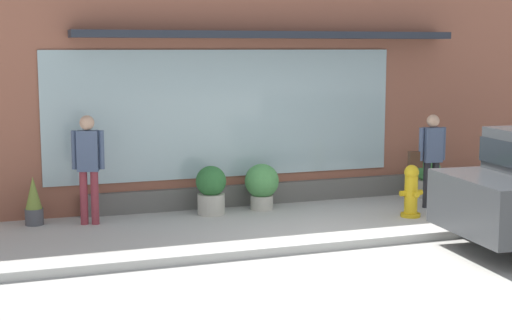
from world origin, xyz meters
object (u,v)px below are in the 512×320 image
Objects in this scene: pedestrian_with_handbag at (431,154)px; potted_plant_near_hydrant at (211,189)px; fire_hydrant at (411,191)px; pedestrian_passerby at (88,161)px; potted_plant_low_front at (479,179)px; potted_plant_doorstep at (262,184)px; potted_plant_window_left at (34,202)px; potted_plant_corner_tall at (428,176)px.

pedestrian_with_handbag is 3.77m from potted_plant_near_hydrant.
fire_hydrant is 0.50× the size of pedestrian_passerby.
potted_plant_low_front is at bearing 0.21° from potted_plant_near_hydrant.
pedestrian_passerby is 2.18× the size of potted_plant_doorstep.
pedestrian_with_handbag is 2.10× the size of potted_plant_window_left.
potted_plant_near_hydrant is (2.78, -0.20, 0.06)m from potted_plant_window_left.
potted_plant_doorstep is 3.21m from potted_plant_corner_tall.
pedestrian_with_handbag is 6.54m from potted_plant_window_left.
pedestrian_passerby is 2.11× the size of potted_plant_near_hydrant.
fire_hydrant is 1.09× the size of potted_plant_doorstep.
potted_plant_doorstep is (2.88, 0.13, -0.56)m from pedestrian_passerby.
pedestrian_passerby reaches higher than pedestrian_with_handbag.
pedestrian_passerby is at bearing 166.19° from fire_hydrant.
pedestrian_passerby is 2.29× the size of potted_plant_corner_tall.
potted_plant_corner_tall is at bearing -1.28° from potted_plant_window_left.
pedestrian_with_handbag is 2.15× the size of potted_plant_corner_tall.
pedestrian_passerby is 1.06m from potted_plant_window_left.
potted_plant_doorstep is at bearing -160.77° from pedestrian_passerby.
pedestrian_passerby is (-5.63, 0.68, 0.08)m from pedestrian_with_handbag.
potted_plant_low_front is (1.54, 0.75, -0.65)m from pedestrian_with_handbag.
potted_plant_doorstep is 0.97× the size of potted_plant_near_hydrant.
fire_hydrant is 2.58m from potted_plant_low_front.
fire_hydrant is 1.06× the size of potted_plant_near_hydrant.
potted_plant_low_front is 7.99m from potted_plant_window_left.
potted_plant_doorstep is (-2.07, 1.35, 0.01)m from fire_hydrant.
fire_hydrant is at bearing -23.03° from potted_plant_near_hydrant.
potted_plant_window_left reaches higher than potted_plant_corner_tall.
fire_hydrant is 2.47m from potted_plant_doorstep.
potted_plant_corner_tall is (3.21, -0.04, -0.03)m from potted_plant_doorstep.
potted_plant_window_left is 3.70m from potted_plant_doorstep.
potted_plant_doorstep is (-2.75, 0.81, -0.49)m from pedestrian_with_handbag.
fire_hydrant is 1.71× the size of potted_plant_low_front.
potted_plant_window_left is (-6.45, 0.93, -0.56)m from pedestrian_with_handbag.
pedestrian_with_handbag reaches higher than potted_plant_corner_tall.
pedestrian_with_handbag is 0.94× the size of pedestrian_passerby.
potted_plant_window_left is (-7.99, 0.18, 0.09)m from potted_plant_low_front.
potted_plant_corner_tall is (1.14, 1.31, -0.02)m from fire_hydrant.
potted_plant_low_front is at bearing -1.28° from potted_plant_window_left.
pedestrian_passerby reaches higher than potted_plant_low_front.
pedestrian_passerby is at bearing -179.44° from potted_plant_low_front.
fire_hydrant is 1.74m from potted_plant_corner_tall.
potted_plant_corner_tall is at bearing -116.76° from pedestrian_with_handbag.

